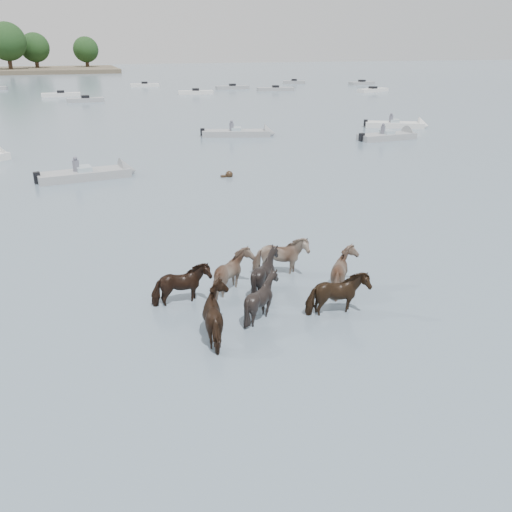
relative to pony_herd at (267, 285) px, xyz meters
name	(u,v)px	position (x,y,z in m)	size (l,w,h in m)	color
ground	(264,318)	(-0.43, -0.92, -0.56)	(400.00, 400.00, 0.00)	slate
pony_herd	(267,285)	(0.00, 0.00, 0.00)	(6.70, 4.87, 1.57)	black
swimming_pony	(228,175)	(3.46, 16.10, -0.46)	(0.72, 0.44, 0.44)	black
motorboat_b	(98,174)	(-3.72, 18.37, -0.34)	(5.79, 2.33, 1.92)	gray
motorboat_c	(246,133)	(8.97, 29.85, -0.34)	(6.27, 3.27, 1.92)	gray
motorboat_d	(394,136)	(19.91, 24.53, -0.33)	(5.45, 1.97, 1.92)	gray
motorboat_e	(403,125)	(24.13, 29.77, -0.34)	(5.76, 4.03, 1.92)	silver
distant_flotilla	(106,92)	(1.08, 74.49, -0.30)	(101.02, 27.40, 0.93)	silver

